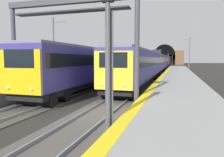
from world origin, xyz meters
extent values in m
plane|color=#282623|center=(0.00, 0.00, 0.00)|extent=(320.00, 320.00, 0.00)
cube|color=gray|center=(0.00, -4.21, 0.45)|extent=(112.00, 4.36, 0.91)
cube|color=yellow|center=(0.00, -2.28, 0.91)|extent=(112.00, 0.50, 0.01)
cube|color=#4C4742|center=(0.00, 0.00, 0.03)|extent=(160.00, 2.96, 0.06)
cube|color=gray|center=(0.00, 0.72, 0.14)|extent=(160.00, 0.07, 0.15)
cube|color=gray|center=(0.00, -0.72, 0.14)|extent=(160.00, 0.07, 0.15)
cube|color=#423D38|center=(0.00, 4.57, 0.03)|extent=(160.00, 2.86, 0.06)
cube|color=gray|center=(0.00, 5.29, 0.14)|extent=(160.00, 0.07, 0.15)
cube|color=gray|center=(0.00, 3.86, 0.14)|extent=(160.00, 0.07, 0.15)
cube|color=navy|center=(12.75, 0.00, 2.37)|extent=(20.19, 2.83, 2.82)
cube|color=black|center=(12.75, 0.00, 2.74)|extent=(19.38, 2.86, 0.91)
cube|color=slate|center=(12.75, 0.00, 3.88)|extent=(19.58, 2.42, 0.20)
cube|color=black|center=(12.75, 0.00, 0.78)|extent=(19.79, 2.50, 0.51)
cylinder|color=black|center=(4.05, 0.03, 0.46)|extent=(0.92, 2.55, 0.91)
cylinder|color=black|center=(5.85, 0.02, 0.46)|extent=(0.92, 2.55, 0.91)
cylinder|color=black|center=(19.65, -0.02, 0.46)|extent=(0.92, 2.55, 0.91)
cylinder|color=black|center=(21.45, -0.03, 0.46)|extent=(0.92, 2.55, 0.91)
cube|color=yellow|center=(2.62, 0.03, 2.25)|extent=(0.13, 2.66, 2.57)
cube|color=black|center=(2.57, 0.03, 2.94)|extent=(0.05, 1.94, 1.02)
sphere|color=#F2EACC|center=(2.56, -0.73, 1.31)|extent=(0.20, 0.20, 0.20)
sphere|color=#F2EACC|center=(2.56, 0.79, 1.31)|extent=(0.20, 0.20, 0.20)
cube|color=navy|center=(33.49, 0.00, 2.37)|extent=(20.19, 2.83, 2.82)
cube|color=black|center=(33.49, 0.00, 2.83)|extent=(19.38, 2.86, 1.01)
cube|color=slate|center=(33.49, 0.00, 3.88)|extent=(19.58, 2.42, 0.20)
cube|color=black|center=(33.49, 0.00, 0.78)|extent=(19.79, 2.50, 0.51)
cylinder|color=black|center=(24.74, 0.03, 0.46)|extent=(0.92, 2.55, 0.91)
cylinder|color=black|center=(26.54, 0.02, 0.46)|extent=(0.92, 2.55, 0.91)
cylinder|color=black|center=(40.44, -0.02, 0.46)|extent=(0.92, 2.55, 0.91)
cylinder|color=black|center=(42.24, -0.03, 0.46)|extent=(0.92, 2.55, 0.91)
cube|color=navy|center=(54.24, 0.00, 2.37)|extent=(20.19, 2.83, 2.82)
cube|color=black|center=(54.24, 0.00, 2.79)|extent=(19.38, 2.86, 0.94)
cube|color=slate|center=(54.24, 0.00, 3.88)|extent=(19.58, 2.42, 0.20)
cube|color=black|center=(54.24, 0.00, 0.78)|extent=(19.79, 2.50, 0.51)
cylinder|color=black|center=(45.19, 0.03, 0.46)|extent=(0.92, 2.55, 0.91)
cylinder|color=black|center=(46.99, 0.02, 0.46)|extent=(0.92, 2.55, 0.91)
cylinder|color=black|center=(61.48, -0.02, 0.46)|extent=(0.92, 2.55, 0.91)
cylinder|color=black|center=(63.28, -0.03, 0.46)|extent=(0.92, 2.55, 0.91)
cube|color=navy|center=(74.98, 0.00, 2.37)|extent=(20.19, 2.83, 2.82)
cube|color=black|center=(74.98, 0.00, 2.79)|extent=(19.38, 2.86, 0.98)
cube|color=slate|center=(74.98, 0.00, 3.88)|extent=(19.58, 2.42, 0.20)
cube|color=black|center=(74.98, 0.00, 0.78)|extent=(19.79, 2.50, 0.51)
cylinder|color=black|center=(65.87, 0.03, 0.46)|extent=(0.92, 2.55, 0.91)
cylinder|color=black|center=(67.67, 0.02, 0.46)|extent=(0.92, 2.55, 0.91)
cylinder|color=black|center=(82.28, -0.02, 0.46)|extent=(0.92, 2.55, 0.91)
cylinder|color=black|center=(84.08, -0.03, 0.46)|extent=(0.92, 2.55, 0.91)
cube|color=black|center=(33.49, 0.00, 4.43)|extent=(1.31, 1.66, 0.90)
cube|color=navy|center=(8.52, 4.57, 2.44)|extent=(18.63, 2.99, 2.91)
cube|color=black|center=(8.52, 4.57, 2.91)|extent=(17.88, 3.02, 0.88)
cube|color=slate|center=(8.52, 4.57, 4.00)|extent=(18.07, 2.56, 0.20)
cube|color=black|center=(8.52, 4.57, 0.80)|extent=(18.25, 2.64, 0.52)
cylinder|color=black|center=(0.49, 4.53, 0.47)|extent=(0.96, 2.67, 0.94)
cylinder|color=black|center=(2.29, 4.54, 0.47)|extent=(0.96, 2.67, 0.94)
cylinder|color=black|center=(14.76, 4.61, 0.47)|extent=(0.96, 2.67, 0.94)
cylinder|color=black|center=(16.56, 4.62, 0.47)|extent=(0.96, 2.67, 0.94)
cube|color=#E5B20F|center=(-0.82, 4.52, 2.26)|extent=(0.13, 2.78, 2.54)
cube|color=black|center=(-0.87, 4.52, 3.03)|extent=(0.05, 2.03, 1.05)
sphere|color=#F2EACC|center=(-0.88, 3.73, 1.34)|extent=(0.20, 0.20, 0.20)
sphere|color=#F2EACC|center=(-0.89, 5.32, 1.34)|extent=(0.20, 0.20, 0.20)
cube|color=navy|center=(27.74, 4.57, 2.44)|extent=(18.63, 2.99, 2.91)
cube|color=black|center=(27.74, 4.57, 2.76)|extent=(17.88, 3.02, 0.84)
cube|color=slate|center=(27.74, 4.57, 4.00)|extent=(18.07, 2.56, 0.20)
cube|color=black|center=(27.74, 4.57, 0.80)|extent=(18.25, 2.64, 0.52)
cylinder|color=black|center=(19.47, 4.53, 0.47)|extent=(0.96, 2.67, 0.94)
cylinder|color=black|center=(21.27, 4.54, 0.47)|extent=(0.96, 2.67, 0.94)
cylinder|color=black|center=(34.21, 4.61, 0.47)|extent=(0.96, 2.67, 0.94)
cylinder|color=black|center=(36.01, 4.62, 0.47)|extent=(0.96, 2.67, 0.94)
cube|color=black|center=(27.74, 4.57, 4.55)|extent=(1.31, 1.74, 0.90)
cylinder|color=#4C4C54|center=(-4.07, -1.77, 2.42)|extent=(0.16, 0.16, 4.84)
cube|color=#4C4C54|center=(-3.93, -1.77, 2.42)|extent=(0.04, 0.28, 4.35)
cylinder|color=#38383D|center=(46.59, -1.77, 1.86)|extent=(0.16, 0.16, 3.72)
cube|color=black|center=(46.59, -1.77, 4.10)|extent=(0.20, 0.38, 0.75)
cube|color=#38383D|center=(46.73, -1.77, 1.86)|extent=(0.04, 0.28, 3.35)
sphere|color=red|center=(46.46, -1.77, 4.27)|extent=(0.20, 0.20, 0.20)
sphere|color=yellow|center=(46.46, -1.77, 3.97)|extent=(0.20, 0.20, 0.20)
cylinder|color=#38383D|center=(95.68, -1.77, 1.86)|extent=(0.16, 0.16, 3.72)
cube|color=black|center=(95.68, -1.77, 4.24)|extent=(0.20, 0.38, 1.05)
cube|color=#38383D|center=(95.82, -1.77, 1.86)|extent=(0.04, 0.28, 3.35)
sphere|color=red|center=(95.55, -1.77, 4.57)|extent=(0.20, 0.20, 0.20)
sphere|color=yellow|center=(95.55, -1.77, 4.27)|extent=(0.20, 0.20, 0.20)
sphere|color=green|center=(95.55, -1.77, 3.97)|extent=(0.20, 0.20, 0.20)
cylinder|color=#3F3F47|center=(0.92, 6.40, 3.14)|extent=(0.28, 0.28, 6.27)
cylinder|color=#3F3F47|center=(0.92, -1.83, 3.14)|extent=(0.28, 0.28, 6.27)
cube|color=#3F3F47|center=(0.92, 2.29, 6.45)|extent=(0.36, 8.51, 0.35)
cube|color=#2D2D33|center=(0.92, 2.29, 5.82)|extent=(0.70, 7.41, 0.08)
cube|color=brown|center=(104.49, 2.29, 3.64)|extent=(2.84, 19.34, 7.28)
cube|color=black|center=(103.02, 2.29, 2.55)|extent=(0.12, 10.83, 5.09)
cylinder|color=black|center=(103.02, 2.29, 5.09)|extent=(0.12, 10.83, 10.83)
cylinder|color=#595B60|center=(13.55, 11.36, 4.15)|extent=(0.22, 0.22, 8.29)
cylinder|color=#595B60|center=(13.55, 10.47, 7.69)|extent=(0.08, 1.78, 0.08)
cylinder|color=#595B60|center=(43.59, -6.79, 4.13)|extent=(0.22, 0.22, 8.26)
cylinder|color=#595B60|center=(43.59, -5.92, 7.66)|extent=(0.08, 1.74, 0.08)
camera|label=1|loc=(-10.78, -3.96, 3.01)|focal=34.11mm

